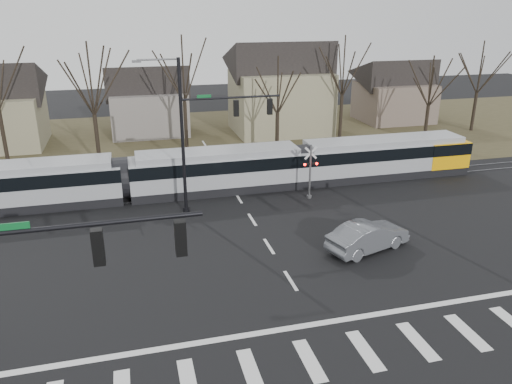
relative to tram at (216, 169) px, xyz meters
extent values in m
plane|color=black|center=(1.25, -16.00, -1.73)|extent=(140.00, 140.00, 0.00)
cube|color=#38331E|center=(1.25, 16.00, -1.72)|extent=(140.00, 28.00, 0.01)
cube|color=silver|center=(-4.75, -20.00, -1.72)|extent=(0.60, 2.60, 0.01)
cube|color=silver|center=(-2.35, -20.00, -1.72)|extent=(0.60, 2.60, 0.01)
cube|color=silver|center=(0.05, -20.00, -1.72)|extent=(0.60, 2.60, 0.01)
cube|color=silver|center=(2.45, -20.00, -1.72)|extent=(0.60, 2.60, 0.01)
cube|color=silver|center=(4.85, -20.00, -1.72)|extent=(0.60, 2.60, 0.01)
cube|color=silver|center=(7.25, -20.00, -1.72)|extent=(0.60, 2.60, 0.01)
cube|color=silver|center=(1.25, -17.80, -1.72)|extent=(28.00, 0.35, 0.01)
cube|color=silver|center=(1.25, -14.00, -1.72)|extent=(0.18, 2.00, 0.01)
cube|color=silver|center=(1.25, -10.00, -1.72)|extent=(0.18, 2.00, 0.01)
cube|color=silver|center=(1.25, -6.00, -1.72)|extent=(0.18, 2.00, 0.01)
cube|color=silver|center=(1.25, -2.00, -1.72)|extent=(0.18, 2.00, 0.01)
cube|color=silver|center=(1.25, 2.00, -1.72)|extent=(0.18, 2.00, 0.01)
cube|color=silver|center=(1.25, 6.00, -1.72)|extent=(0.18, 2.00, 0.01)
cube|color=silver|center=(1.25, 10.00, -1.72)|extent=(0.18, 2.00, 0.01)
cube|color=silver|center=(1.25, 14.00, -1.72)|extent=(0.18, 2.00, 0.01)
cube|color=#59595E|center=(1.25, -0.90, -1.70)|extent=(90.00, 0.12, 0.06)
cube|color=#59595E|center=(1.25, 0.50, -1.70)|extent=(90.00, 0.12, 0.06)
cube|color=gray|center=(-13.93, 0.00, -0.14)|extent=(14.13, 3.04, 3.17)
cube|color=black|center=(-13.93, 0.00, 0.50)|extent=(14.15, 3.09, 0.92)
cube|color=gray|center=(0.19, 0.00, -0.14)|extent=(13.04, 3.04, 3.17)
cube|color=black|center=(0.19, 0.00, 0.50)|extent=(13.06, 3.09, 0.92)
cube|color=gray|center=(13.77, 0.00, -0.14)|extent=(14.13, 3.04, 3.17)
cube|color=black|center=(13.77, 0.00, 0.50)|extent=(14.15, 3.09, 0.92)
cube|color=#FFAD07|center=(19.10, 0.00, -0.04)|extent=(3.48, 3.11, 2.12)
imported|color=#595B61|center=(6.60, -11.79, -0.89)|extent=(4.75, 6.10, 1.67)
cylinder|color=black|center=(-7.50, -22.00, 5.87)|extent=(6.50, 0.14, 0.14)
cube|color=#0C5926|center=(-9.25, -22.00, 6.02)|extent=(0.90, 0.03, 0.22)
cube|color=black|center=(-7.17, -22.00, 5.17)|extent=(0.32, 0.32, 1.05)
sphere|color=#FF0C07|center=(-7.17, -22.00, 5.50)|extent=(0.22, 0.22, 0.22)
cube|color=black|center=(-4.90, -22.00, 5.17)|extent=(0.32, 0.32, 1.05)
sphere|color=#FF0C07|center=(-4.90, -22.00, 5.50)|extent=(0.22, 0.22, 0.22)
cylinder|color=black|center=(-2.75, -3.50, 3.37)|extent=(0.22, 0.22, 10.20)
cylinder|color=black|center=(-2.75, -3.50, -1.58)|extent=(0.44, 0.44, 0.30)
cylinder|color=black|center=(0.50, -3.50, 5.87)|extent=(6.50, 0.14, 0.14)
cube|color=#0C5926|center=(-1.25, -3.50, 6.02)|extent=(0.90, 0.03, 0.22)
cube|color=black|center=(0.83, -3.50, 5.17)|extent=(0.32, 0.32, 1.05)
sphere|color=#FF0C07|center=(0.83, -3.50, 5.50)|extent=(0.22, 0.22, 0.22)
cube|color=black|center=(3.10, -3.50, 5.17)|extent=(0.32, 0.32, 1.05)
sphere|color=#FF0C07|center=(3.10, -3.50, 5.50)|extent=(0.22, 0.22, 0.22)
cube|color=#59595B|center=(-5.25, -3.50, 8.29)|extent=(0.55, 0.22, 0.14)
cylinder|color=#59595B|center=(6.25, -3.20, 0.27)|extent=(0.14, 0.14, 4.00)
cylinder|color=#59595B|center=(6.25, -3.20, -1.63)|extent=(0.36, 0.36, 0.20)
cube|color=silver|center=(6.25, -3.20, 1.67)|extent=(0.95, 0.04, 0.95)
cube|color=silver|center=(6.25, -3.20, 1.67)|extent=(0.95, 0.04, 0.95)
cube|color=black|center=(6.25, -3.20, 0.87)|extent=(1.00, 0.10, 0.12)
sphere|color=#FF0C07|center=(5.80, -3.28, 0.87)|extent=(0.18, 0.18, 0.18)
sphere|color=#FF0C07|center=(6.70, -3.28, 0.87)|extent=(0.18, 0.18, 0.18)
cube|color=slate|center=(-3.75, 20.00, 0.52)|extent=(8.00, 7.00, 4.50)
cube|color=gray|center=(10.25, 17.00, 1.52)|extent=(10.00, 8.00, 6.50)
cube|color=brown|center=(25.25, 19.00, 0.52)|extent=(8.00, 7.00, 4.50)
camera|label=1|loc=(-6.06, -35.06, 11.42)|focal=35.00mm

